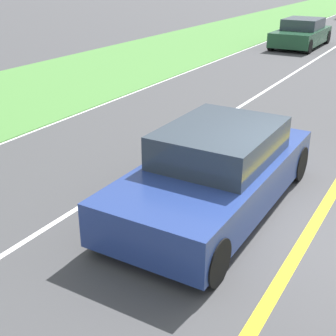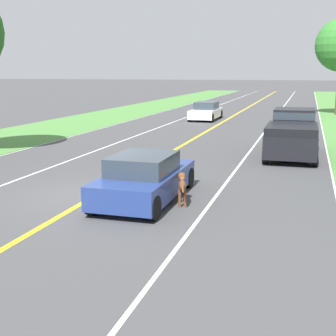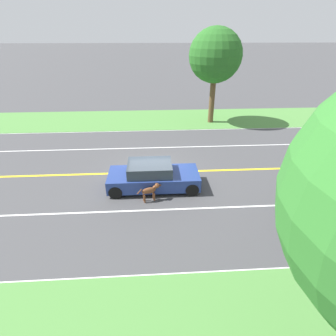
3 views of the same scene
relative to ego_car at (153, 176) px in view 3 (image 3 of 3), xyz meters
name	(u,v)px [view 3 (image 3 of 3)]	position (x,y,z in m)	size (l,w,h in m)	color
ground_plane	(151,172)	(-1.59, -0.08, -0.64)	(400.00, 400.00, 0.00)	#424244
centre_divider_line	(151,172)	(-1.59, -0.08, -0.63)	(0.18, 160.00, 0.01)	yellow
lane_edge_line_right	(153,276)	(5.41, -0.08, -0.63)	(0.14, 160.00, 0.01)	white
lane_edge_line_left	(151,131)	(-8.59, -0.08, -0.63)	(0.14, 160.00, 0.01)	white
lane_dash_same_dir	(152,210)	(1.91, -0.08, -0.63)	(0.10, 160.00, 0.01)	white
lane_dash_oncoming	(151,148)	(-5.09, -0.08, -0.63)	(0.10, 160.00, 0.01)	white
grass_verge_left	(151,119)	(-11.59, -0.08, -0.62)	(6.00, 160.00, 0.03)	#4C843D
ego_car	(153,176)	(0.00, 0.00, 0.00)	(1.91, 4.43, 1.36)	navy
dog	(151,190)	(1.15, -0.11, -0.09)	(0.45, 1.13, 0.87)	brown
roadside_tree_left_near	(215,56)	(-10.48, 5.09, 4.68)	(4.15, 4.15, 7.43)	brown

